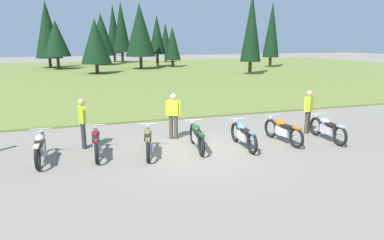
{
  "coord_description": "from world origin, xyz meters",
  "views": [
    {
      "loc": [
        -3.49,
        -10.12,
        3.55
      ],
      "look_at": [
        0.0,
        0.6,
        0.9
      ],
      "focal_mm": 32.1,
      "sensor_mm": 36.0,
      "label": 1
    }
  ],
  "objects_px": {
    "motorcycle_maroon": "(96,143)",
    "motorcycle_sky_blue": "(243,135)",
    "motorcycle_olive": "(148,141)",
    "motorcycle_silver": "(327,128)",
    "motorcycle_cream": "(40,147)",
    "rider_checking_bike": "(173,113)",
    "motorcycle_british_green": "(197,136)",
    "motorcycle_orange": "(283,130)",
    "rider_with_back_turned": "(308,109)",
    "rider_in_hivis_vest": "(82,120)"
  },
  "relations": [
    {
      "from": "motorcycle_maroon",
      "to": "motorcycle_sky_blue",
      "type": "bearing_deg",
      "value": -7.32
    },
    {
      "from": "motorcycle_olive",
      "to": "motorcycle_silver",
      "type": "xyz_separation_m",
      "value": [
        6.43,
        -0.42,
        0.0
      ]
    },
    {
      "from": "motorcycle_cream",
      "to": "motorcycle_olive",
      "type": "distance_m",
      "value": 3.18
    },
    {
      "from": "motorcycle_olive",
      "to": "rider_checking_bike",
      "type": "bearing_deg",
      "value": 50.27
    },
    {
      "from": "motorcycle_cream",
      "to": "motorcycle_british_green",
      "type": "distance_m",
      "value": 4.81
    },
    {
      "from": "motorcycle_olive",
      "to": "motorcycle_orange",
      "type": "bearing_deg",
      "value": -1.75
    },
    {
      "from": "motorcycle_maroon",
      "to": "rider_with_back_turned",
      "type": "bearing_deg",
      "value": 1.94
    },
    {
      "from": "motorcycle_maroon",
      "to": "motorcycle_sky_blue",
      "type": "xyz_separation_m",
      "value": [
        4.74,
        -0.61,
        0.0
      ]
    },
    {
      "from": "motorcycle_olive",
      "to": "motorcycle_sky_blue",
      "type": "relative_size",
      "value": 0.99
    },
    {
      "from": "motorcycle_maroon",
      "to": "rider_checking_bike",
      "type": "bearing_deg",
      "value": 21.84
    },
    {
      "from": "motorcycle_olive",
      "to": "rider_checking_bike",
      "type": "height_order",
      "value": "rider_checking_bike"
    },
    {
      "from": "motorcycle_cream",
      "to": "motorcycle_maroon",
      "type": "bearing_deg",
      "value": 0.26
    },
    {
      "from": "motorcycle_silver",
      "to": "rider_checking_bike",
      "type": "xyz_separation_m",
      "value": [
        -5.21,
        1.9,
        0.51
      ]
    },
    {
      "from": "motorcycle_maroon",
      "to": "motorcycle_orange",
      "type": "relative_size",
      "value": 1.0
    },
    {
      "from": "motorcycle_olive",
      "to": "motorcycle_british_green",
      "type": "height_order",
      "value": "same"
    },
    {
      "from": "motorcycle_olive",
      "to": "motorcycle_silver",
      "type": "height_order",
      "value": "same"
    },
    {
      "from": "motorcycle_olive",
      "to": "motorcycle_maroon",
      "type": "bearing_deg",
      "value": 167.1
    },
    {
      "from": "motorcycle_cream",
      "to": "motorcycle_sky_blue",
      "type": "height_order",
      "value": "same"
    },
    {
      "from": "motorcycle_sky_blue",
      "to": "motorcycle_silver",
      "type": "height_order",
      "value": "same"
    },
    {
      "from": "motorcycle_maroon",
      "to": "rider_in_hivis_vest",
      "type": "distance_m",
      "value": 1.16
    },
    {
      "from": "motorcycle_silver",
      "to": "rider_checking_bike",
      "type": "bearing_deg",
      "value": 160.0
    },
    {
      "from": "rider_checking_bike",
      "to": "motorcycle_olive",
      "type": "bearing_deg",
      "value": -129.73
    },
    {
      "from": "motorcycle_sky_blue",
      "to": "rider_checking_bike",
      "type": "relative_size",
      "value": 1.26
    },
    {
      "from": "rider_checking_bike",
      "to": "motorcycle_british_green",
      "type": "bearing_deg",
      "value": -73.9
    },
    {
      "from": "rider_with_back_turned",
      "to": "motorcycle_orange",
      "type": "bearing_deg",
      "value": -153.96
    },
    {
      "from": "motorcycle_olive",
      "to": "rider_in_hivis_vest",
      "type": "distance_m",
      "value": 2.39
    },
    {
      "from": "motorcycle_orange",
      "to": "rider_in_hivis_vest",
      "type": "distance_m",
      "value": 6.87
    },
    {
      "from": "motorcycle_cream",
      "to": "motorcycle_orange",
      "type": "bearing_deg",
      "value": -3.58
    },
    {
      "from": "motorcycle_maroon",
      "to": "motorcycle_orange",
      "type": "bearing_deg",
      "value": -4.54
    },
    {
      "from": "motorcycle_olive",
      "to": "rider_with_back_turned",
      "type": "bearing_deg",
      "value": 5.62
    },
    {
      "from": "motorcycle_orange",
      "to": "rider_checking_bike",
      "type": "bearing_deg",
      "value": 155.49
    },
    {
      "from": "motorcycle_cream",
      "to": "motorcycle_olive",
      "type": "height_order",
      "value": "same"
    },
    {
      "from": "rider_checking_bike",
      "to": "rider_with_back_turned",
      "type": "bearing_deg",
      "value": -9.37
    },
    {
      "from": "motorcycle_orange",
      "to": "rider_with_back_turned",
      "type": "distance_m",
      "value": 1.83
    },
    {
      "from": "motorcycle_sky_blue",
      "to": "rider_in_hivis_vest",
      "type": "bearing_deg",
      "value": 162.78
    },
    {
      "from": "motorcycle_sky_blue",
      "to": "motorcycle_orange",
      "type": "relative_size",
      "value": 1.0
    },
    {
      "from": "rider_in_hivis_vest",
      "to": "motorcycle_maroon",
      "type": "bearing_deg",
      "value": -69.71
    },
    {
      "from": "motorcycle_sky_blue",
      "to": "motorcycle_orange",
      "type": "height_order",
      "value": "same"
    },
    {
      "from": "motorcycle_british_green",
      "to": "rider_checking_bike",
      "type": "height_order",
      "value": "rider_checking_bike"
    },
    {
      "from": "motorcycle_orange",
      "to": "motorcycle_silver",
      "type": "bearing_deg",
      "value": -9.48
    },
    {
      "from": "motorcycle_orange",
      "to": "motorcycle_sky_blue",
      "type": "bearing_deg",
      "value": -176.21
    },
    {
      "from": "motorcycle_silver",
      "to": "rider_in_hivis_vest",
      "type": "distance_m",
      "value": 8.55
    },
    {
      "from": "motorcycle_olive",
      "to": "motorcycle_sky_blue",
      "type": "height_order",
      "value": "same"
    },
    {
      "from": "motorcycle_british_green",
      "to": "motorcycle_sky_blue",
      "type": "height_order",
      "value": "same"
    },
    {
      "from": "motorcycle_british_green",
      "to": "motorcycle_maroon",
      "type": "bearing_deg",
      "value": 174.39
    },
    {
      "from": "motorcycle_sky_blue",
      "to": "motorcycle_maroon",
      "type": "bearing_deg",
      "value": 172.68
    },
    {
      "from": "motorcycle_british_green",
      "to": "motorcycle_orange",
      "type": "height_order",
      "value": "same"
    },
    {
      "from": "rider_in_hivis_vest",
      "to": "motorcycle_british_green",
      "type": "bearing_deg",
      "value": -19.89
    },
    {
      "from": "motorcycle_olive",
      "to": "motorcycle_british_green",
      "type": "xyz_separation_m",
      "value": [
        1.64,
        0.04,
        0.0
      ]
    },
    {
      "from": "motorcycle_sky_blue",
      "to": "rider_with_back_turned",
      "type": "height_order",
      "value": "rider_with_back_turned"
    }
  ]
}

